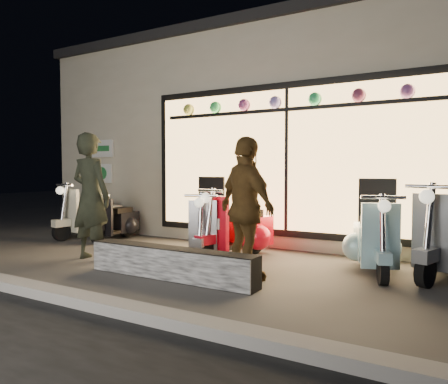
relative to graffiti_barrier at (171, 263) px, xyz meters
The scene contains 11 objects.
ground 0.74m from the graffiti_barrier, 114.75° to the left, with size 40.00×40.00×0.00m, color #383533.
kerb 1.39m from the graffiti_barrier, 102.52° to the right, with size 40.00×0.25×0.12m, color slate.
shop_building 5.95m from the graffiti_barrier, 93.00° to the left, with size 10.20×6.23×4.20m.
graffiti_barrier is the anchor object (origin of this frame).
scooter_silver 1.64m from the graffiti_barrier, 103.86° to the left, with size 0.72×1.37×0.98m.
scooter_red 1.78m from the graffiti_barrier, 87.26° to the left, with size 0.75×1.46×1.05m.
scooter_black 3.49m from the graffiti_barrier, 144.68° to the left, with size 0.48×1.24×0.88m.
scooter_cream 4.04m from the graffiti_barrier, 150.19° to the left, with size 0.62×1.49×1.06m.
scooter_blue 2.75m from the graffiti_barrier, 39.43° to the left, with size 0.79×1.43×1.03m.
man 1.98m from the graffiti_barrier, 169.52° to the left, with size 0.71×0.47×1.95m, color black.
woman 1.19m from the graffiti_barrier, 27.13° to the left, with size 1.06×0.44×1.80m, color brown.
Camera 1 is at (3.67, -5.03, 1.39)m, focal length 35.00 mm.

